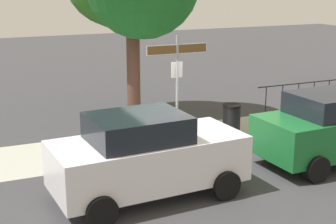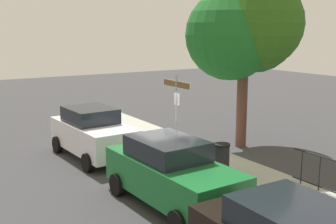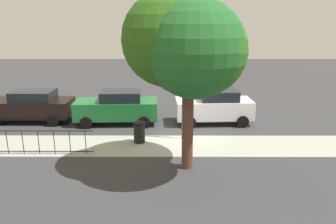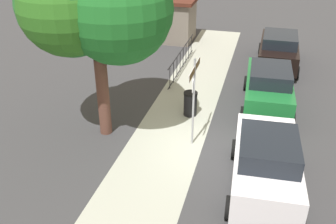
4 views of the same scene
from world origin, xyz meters
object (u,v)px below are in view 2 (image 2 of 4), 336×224
object	(u,v)px
car_green	(171,173)
trash_bin	(222,158)
car_white	(93,133)
street_sign	(176,100)
shade_tree	(249,31)

from	to	relation	value
car_green	trash_bin	world-z (taller)	car_green
trash_bin	car_white	bearing A→B (deg)	-142.41
street_sign	shade_tree	bearing A→B (deg)	89.87
car_green	car_white	bearing A→B (deg)	178.77
street_sign	car_green	bearing A→B (deg)	-34.81
shade_tree	car_white	size ratio (longest dim) A/B	1.58
shade_tree	trash_bin	distance (m)	5.45
car_white	car_green	distance (m)	5.32
street_sign	car_white	xyz separation A→B (m)	(-1.86, -2.49, -1.29)
car_white	car_green	world-z (taller)	car_white
street_sign	car_white	distance (m)	3.37
trash_bin	street_sign	bearing A→B (deg)	-166.15
shade_tree	trash_bin	xyz separation A→B (m)	(2.01, -2.85, -4.18)
shade_tree	trash_bin	size ratio (longest dim) A/B	6.77
car_green	shade_tree	bearing A→B (deg)	118.74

